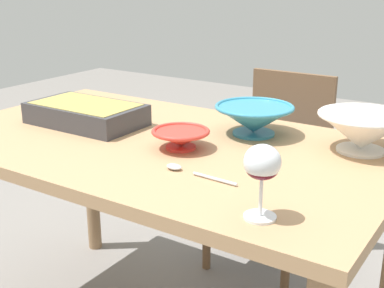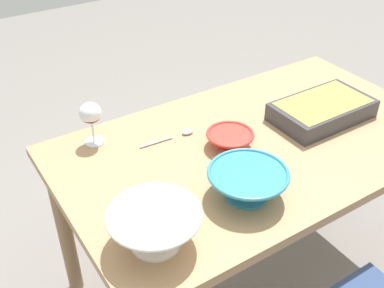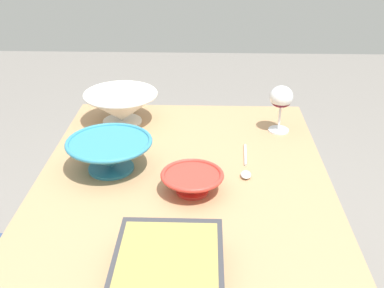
{
  "view_description": "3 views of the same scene",
  "coord_description": "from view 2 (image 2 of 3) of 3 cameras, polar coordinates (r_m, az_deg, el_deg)",
  "views": [
    {
      "loc": [
        -0.92,
        1.22,
        1.24
      ],
      "look_at": [
        -0.15,
        0.04,
        0.77
      ],
      "focal_mm": 48.56,
      "sensor_mm": 36.0,
      "label": 1
    },
    {
      "loc": [
        -0.95,
        -1.05,
        1.71
      ],
      "look_at": [
        -0.27,
        0.01,
        0.83
      ],
      "focal_mm": 43.68,
      "sensor_mm": 36.0,
      "label": 2
    },
    {
      "loc": [
        1.01,
        0.06,
        1.46
      ],
      "look_at": [
        -0.26,
        0.02,
        0.81
      ],
      "focal_mm": 45.1,
      "sensor_mm": 36.0,
      "label": 3
    }
  ],
  "objects": [
    {
      "name": "mixing_bowl",
      "position": [
        1.28,
        -4.58,
        -10.09
      ],
      "size": [
        0.26,
        0.26,
        0.11
      ],
      "color": "white",
      "rests_on": "dining_table"
    },
    {
      "name": "serving_spoon",
      "position": [
        1.72,
        -1.71,
        1.11
      ],
      "size": [
        0.22,
        0.03,
        0.01
      ],
      "color": "silver",
      "rests_on": "dining_table"
    },
    {
      "name": "casserole_dish",
      "position": [
        1.88,
        15.61,
        4.13
      ],
      "size": [
        0.39,
        0.22,
        0.07
      ],
      "color": "#38383D",
      "rests_on": "dining_table"
    },
    {
      "name": "serving_bowl",
      "position": [
        1.44,
        6.79,
        -4.7
      ],
      "size": [
        0.25,
        0.25,
        0.1
      ],
      "color": "teal",
      "rests_on": "dining_table"
    },
    {
      "name": "dining_table",
      "position": [
        1.77,
        7.67,
        -2.05
      ],
      "size": [
        1.44,
        0.84,
        0.74
      ],
      "color": "tan",
      "rests_on": "ground_plane"
    },
    {
      "name": "small_bowl",
      "position": [
        1.66,
        4.66,
        0.67
      ],
      "size": [
        0.17,
        0.17,
        0.06
      ],
      "color": "red",
      "rests_on": "dining_table"
    },
    {
      "name": "ground_plane",
      "position": [
        2.22,
        6.33,
        -15.69
      ],
      "size": [
        8.0,
        8.0,
        0.0
      ],
      "primitive_type": "plane",
      "color": "gray"
    },
    {
      "name": "wine_glass",
      "position": [
        1.67,
        -12.27,
        3.47
      ],
      "size": [
        0.08,
        0.08,
        0.16
      ],
      "color": "white",
      "rests_on": "dining_table"
    }
  ]
}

